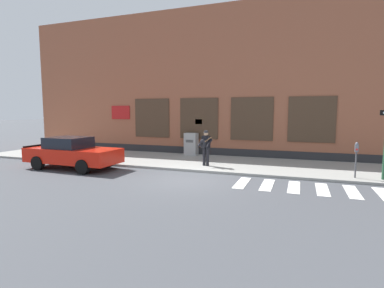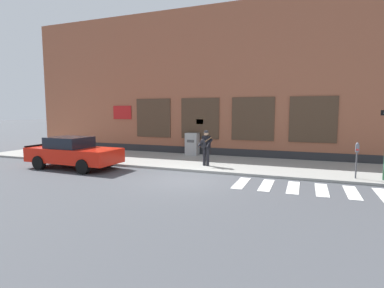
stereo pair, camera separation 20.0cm
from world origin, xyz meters
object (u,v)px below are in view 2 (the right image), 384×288
(busker, at_px, (206,146))
(utility_box, at_px, (192,144))
(parking_meter, at_px, (357,155))
(red_car, at_px, (73,153))

(busker, height_order, utility_box, busker)
(parking_meter, height_order, utility_box, parking_meter)
(red_car, height_order, utility_box, red_car)
(busker, bearing_deg, red_car, -158.60)
(red_car, distance_m, busker, 6.45)
(red_car, relative_size, utility_box, 3.47)
(busker, relative_size, utility_box, 1.29)
(red_car, xyz_separation_m, busker, (6.00, 2.35, 0.33))
(parking_meter, bearing_deg, utility_box, 156.15)
(busker, xyz_separation_m, parking_meter, (6.45, -0.52, -0.04))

